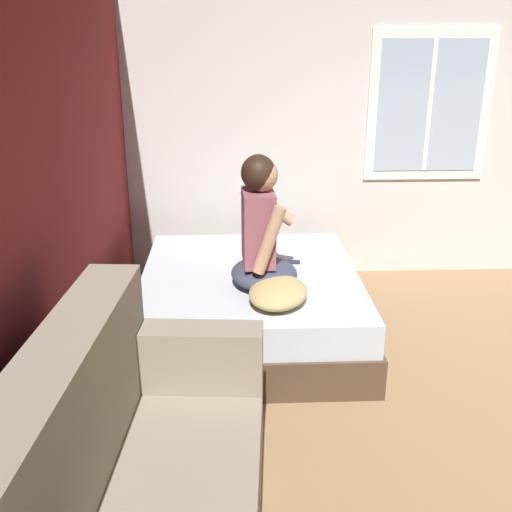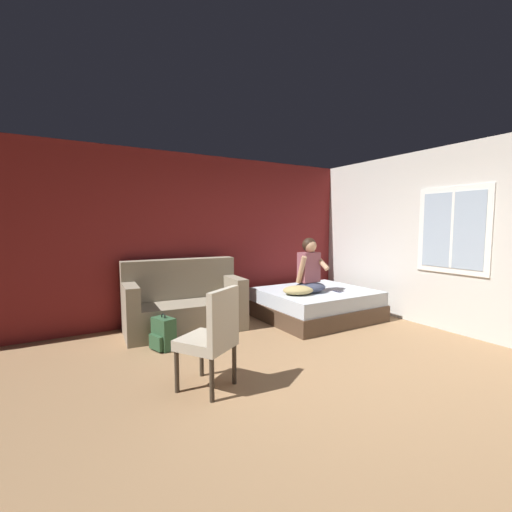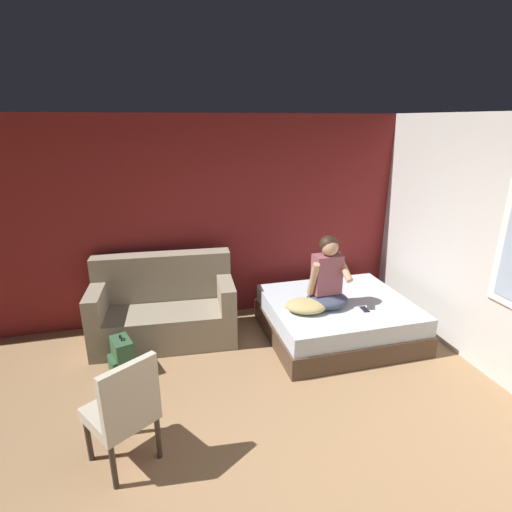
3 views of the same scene
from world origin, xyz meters
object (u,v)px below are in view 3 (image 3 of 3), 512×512
bed (338,318)px  person_seated (327,278)px  side_chair (124,409)px  backpack (122,357)px  cell_phone (365,309)px  couch (164,309)px  throw_pillow (306,306)px

bed → person_seated: size_ratio=2.02×
side_chair → backpack: (-0.11, 1.30, -0.34)m
person_seated → cell_phone: size_ratio=6.08×
bed → side_chair: bearing=-150.2°
bed → side_chair: side_chair is taller
backpack → couch: bearing=52.7°
side_chair → cell_phone: side_chair is taller
throw_pillow → bed: bearing=17.5°
person_seated → couch: bearing=162.8°
couch → person_seated: size_ratio=2.01×
backpack → cell_phone: size_ratio=3.18×
couch → side_chair: couch is taller
side_chair → person_seated: bearing=30.7°
couch → cell_phone: bearing=-19.6°
side_chair → person_seated: (2.29, 1.36, 0.30)m
throw_pillow → backpack: bearing=179.2°
person_seated → side_chair: bearing=-149.3°
cell_phone → person_seated: bearing=153.8°
bed → backpack: 2.61m
cell_phone → throw_pillow: bearing=172.4°
side_chair → backpack: 1.34m
throw_pillow → person_seated: bearing=16.9°
side_chair → throw_pillow: size_ratio=2.04×
bed → backpack: (-2.61, -0.13, -0.04)m
side_chair → backpack: size_ratio=2.14×
person_seated → cell_phone: bearing=-30.2°
bed → throw_pillow: bearing=-162.5°
cell_phone → bed: bearing=126.0°
side_chair → cell_phone: bearing=22.7°
person_seated → throw_pillow: size_ratio=1.82×
side_chair → person_seated: person_seated is taller
side_chair → cell_phone: 2.91m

